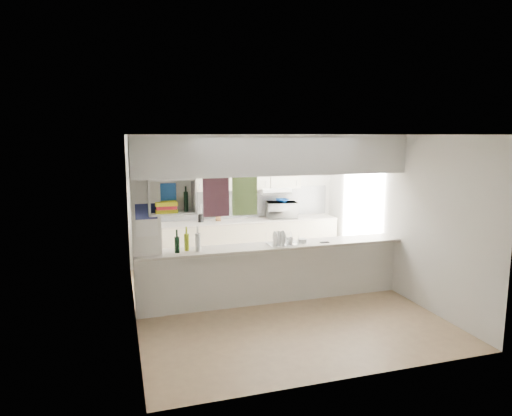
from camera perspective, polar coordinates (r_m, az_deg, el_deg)
name	(u,v)px	position (r m, az deg, el deg)	size (l,w,h in m)	color
floor	(273,302)	(7.33, 2.18, -11.61)	(4.80, 4.80, 0.00)	#977657
ceiling	(274,135)	(6.85, 2.32, 9.16)	(4.80, 4.80, 0.00)	white
wall_back	(235,199)	(9.24, -2.66, 1.08)	(4.20, 4.20, 0.00)	silver
wall_left	(132,229)	(6.60, -15.26, -2.52)	(4.80, 4.80, 0.00)	silver
wall_right	(393,214)	(7.91, 16.77, -0.68)	(4.80, 4.80, 0.00)	silver
servery_partition	(263,198)	(6.86, 0.90, 1.29)	(4.20, 0.50, 2.60)	silver
cubby_shelf	(170,199)	(6.50, -10.70, 1.15)	(0.65, 0.35, 0.50)	white
kitchen_run	(246,224)	(9.11, -1.25, -2.05)	(3.60, 0.63, 2.24)	beige
microwave	(282,210)	(9.27, 3.27, -0.25)	(0.59, 0.40, 0.33)	white
bowl	(282,201)	(9.23, 3.29, 0.94)	(0.27, 0.27, 0.07)	navy
dish_rack	(282,239)	(7.05, 3.24, -3.89)	(0.44, 0.33, 0.23)	silver
cup	(290,240)	(7.10, 4.23, -4.05)	(0.11, 0.11, 0.09)	white
wine_bottles	(188,242)	(6.70, -8.54, -4.27)	(0.37, 0.15, 0.37)	black
plastic_tubs	(304,241)	(7.19, 6.00, -4.12)	(0.49, 0.17, 0.07)	silver
utensil_jar	(201,218)	(8.89, -6.91, -1.27)	(0.11, 0.11, 0.15)	black
knife_block	(218,216)	(8.99, -4.74, -0.97)	(0.10, 0.08, 0.20)	brown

